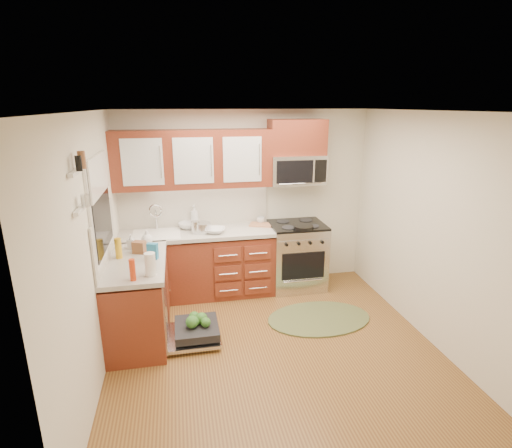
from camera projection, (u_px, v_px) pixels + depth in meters
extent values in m
plane|color=brown|center=(274.00, 346.00, 4.40)|extent=(3.50, 3.50, 0.00)
plane|color=white|center=(277.00, 111.00, 3.68)|extent=(3.50, 3.50, 0.00)
cube|color=beige|center=(246.00, 200.00, 5.68)|extent=(3.50, 0.04, 2.50)
cube|color=beige|center=(345.00, 332.00, 2.39)|extent=(3.50, 0.04, 2.50)
cube|color=beige|center=(93.00, 251.00, 3.71)|extent=(0.04, 3.50, 2.50)
cube|color=beige|center=(430.00, 229.00, 4.36)|extent=(0.04, 3.50, 2.50)
cube|color=#5E2915|center=(198.00, 266.00, 5.50)|extent=(2.05, 0.60, 0.85)
cube|color=#5E2915|center=(138.00, 302.00, 4.50)|extent=(0.60, 1.25, 0.85)
cube|color=beige|center=(197.00, 233.00, 5.35)|extent=(2.07, 0.64, 0.05)
cube|color=beige|center=(135.00, 263.00, 4.36)|extent=(0.64, 1.27, 0.05)
cube|color=beige|center=(195.00, 206.00, 5.54)|extent=(2.05, 0.02, 0.57)
cube|color=beige|center=(104.00, 238.00, 4.22)|extent=(0.02, 1.25, 0.57)
cube|color=#5E2915|center=(297.00, 137.00, 5.39)|extent=(0.76, 0.35, 0.47)
cube|color=white|center=(99.00, 175.00, 4.00)|extent=(0.02, 0.96, 0.40)
cube|color=white|center=(76.00, 172.00, 3.16)|extent=(0.04, 0.40, 0.03)
cube|color=white|center=(81.00, 208.00, 3.24)|extent=(0.04, 0.40, 0.03)
cylinder|color=black|center=(303.00, 227.00, 5.35)|extent=(0.33, 0.33, 0.05)
cylinder|color=silver|center=(202.00, 228.00, 5.29)|extent=(0.28, 0.28, 0.14)
cube|color=tan|center=(261.00, 225.00, 5.61)|extent=(0.36, 0.30, 0.02)
cylinder|color=silver|center=(195.00, 228.00, 5.23)|extent=(0.11, 0.11, 0.17)
cylinder|color=white|center=(150.00, 264.00, 3.94)|extent=(0.14, 0.14, 0.24)
cylinder|color=gold|center=(118.00, 248.00, 4.39)|extent=(0.09, 0.09, 0.23)
cylinder|color=red|center=(132.00, 270.00, 3.83)|extent=(0.07, 0.07, 0.22)
cube|color=brown|center=(139.00, 247.00, 4.56)|extent=(0.16, 0.14, 0.14)
cube|color=teal|center=(153.00, 251.00, 4.38)|extent=(0.13, 0.10, 0.18)
imported|color=#999999|center=(215.00, 231.00, 5.28)|extent=(0.33, 0.33, 0.07)
imported|color=#999999|center=(188.00, 226.00, 5.47)|extent=(0.32, 0.32, 0.08)
imported|color=#999999|center=(261.00, 220.00, 5.70)|extent=(0.13, 0.13, 0.09)
imported|color=#999999|center=(194.00, 216.00, 5.53)|extent=(0.15, 0.15, 0.30)
imported|color=#999999|center=(131.00, 241.00, 4.69)|extent=(0.09, 0.10, 0.18)
imported|color=#999999|center=(147.00, 237.00, 4.84)|extent=(0.15, 0.15, 0.18)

